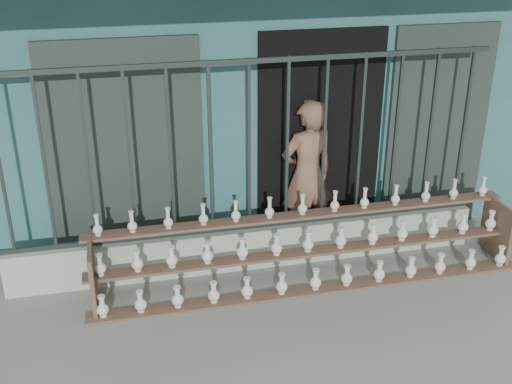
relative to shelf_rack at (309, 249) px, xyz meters
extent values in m
plane|color=slate|center=(-0.53, -0.88, -0.36)|extent=(60.00, 60.00, 0.00)
cube|color=#2B5A59|center=(-0.53, 3.42, 1.24)|extent=(7.00, 5.00, 3.20)
cube|color=black|center=(0.37, 0.94, 0.84)|extent=(1.40, 0.12, 2.40)
cube|color=#1E2824|center=(-1.73, 0.90, 0.84)|extent=(1.60, 0.08, 2.40)
cube|color=#1E2824|center=(1.77, 0.90, 0.84)|extent=(1.20, 0.08, 2.40)
cube|color=#A1B79C|center=(-0.53, 0.42, -0.14)|extent=(5.00, 0.20, 0.45)
cube|color=#283330|center=(-2.88, 0.42, 0.99)|extent=(0.03, 0.03, 1.80)
cube|color=#283330|center=(-2.48, 0.42, 0.99)|extent=(0.03, 0.03, 1.80)
cube|color=#283330|center=(-2.09, 0.42, 0.99)|extent=(0.03, 0.03, 1.80)
cube|color=#283330|center=(-1.70, 0.42, 0.99)|extent=(0.03, 0.03, 1.80)
cube|color=#283330|center=(-1.31, 0.42, 0.99)|extent=(0.03, 0.03, 1.80)
cube|color=#283330|center=(-0.92, 0.42, 0.99)|extent=(0.03, 0.03, 1.80)
cube|color=#283330|center=(-0.53, 0.42, 0.99)|extent=(0.03, 0.03, 1.80)
cube|color=#283330|center=(-0.13, 0.42, 0.99)|extent=(0.03, 0.03, 1.80)
cube|color=#283330|center=(0.26, 0.42, 0.99)|extent=(0.03, 0.03, 1.80)
cube|color=#283330|center=(0.65, 0.42, 0.99)|extent=(0.03, 0.03, 1.80)
cube|color=#283330|center=(1.04, 0.42, 0.99)|extent=(0.03, 0.03, 1.80)
cube|color=#283330|center=(1.43, 0.42, 0.99)|extent=(0.03, 0.03, 1.80)
cube|color=#283330|center=(1.82, 0.42, 0.99)|extent=(0.03, 0.03, 1.80)
cube|color=#283330|center=(-0.53, 0.42, 1.86)|extent=(5.00, 0.04, 0.05)
cube|color=#283330|center=(-0.53, 0.42, 0.11)|extent=(5.00, 0.04, 0.05)
cube|color=brown|center=(0.00, -0.23, -0.35)|extent=(4.50, 0.18, 0.03)
cube|color=brown|center=(0.00, 0.02, -0.05)|extent=(4.50, 0.18, 0.03)
cube|color=brown|center=(0.00, 0.27, 0.25)|extent=(4.50, 0.18, 0.03)
cube|color=brown|center=(-2.15, 0.02, -0.04)|extent=(0.04, 0.55, 0.64)
cube|color=brown|center=(2.15, 0.02, -0.04)|extent=(0.04, 0.55, 0.64)
imported|color=brown|center=(0.19, 0.73, 0.49)|extent=(0.69, 0.53, 1.71)
camera|label=1|loc=(-1.80, -5.43, 3.23)|focal=45.00mm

